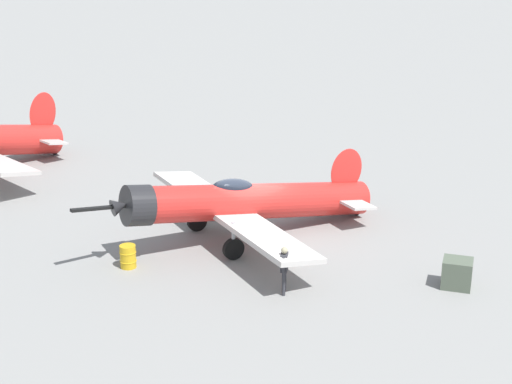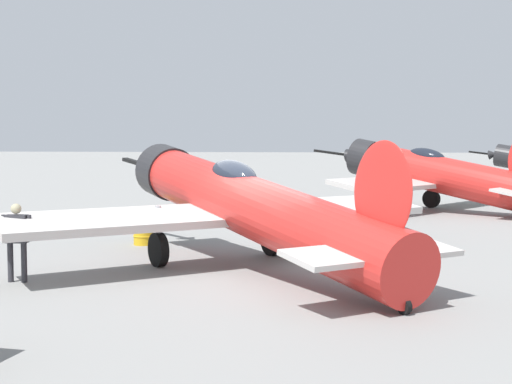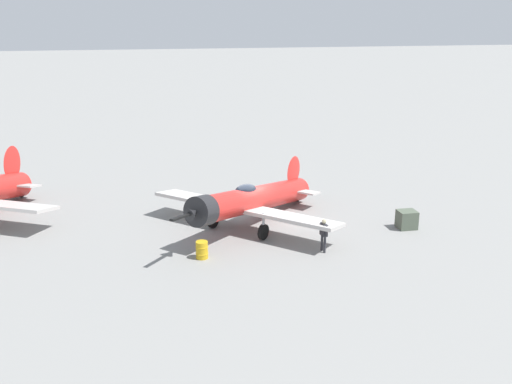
{
  "view_description": "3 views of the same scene",
  "coord_description": "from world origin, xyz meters",
  "views": [
    {
      "loc": [
        6.73,
        -27.52,
        11.5
      ],
      "look_at": [
        -0.0,
        0.0,
        1.8
      ],
      "focal_mm": 55.13,
      "sensor_mm": 36.0,
      "label": 1
    },
    {
      "loc": [
        15.83,
        2.95,
        2.9
      ],
      "look_at": [
        -0.0,
        0.0,
        1.8
      ],
      "focal_mm": 50.84,
      "sensor_mm": 36.0,
      "label": 2
    },
    {
      "loc": [
        -7.67,
        -28.41,
        10.67
      ],
      "look_at": [
        -0.0,
        0.0,
        1.8
      ],
      "focal_mm": 40.09,
      "sensor_mm": 36.0,
      "label": 3
    }
  ],
  "objects": [
    {
      "name": "fuel_drum",
      "position": [
        -3.67,
        -3.94,
        0.42
      ],
      "size": [
        0.6,
        0.6,
        0.83
      ],
      "color": "gold",
      "rests_on": "ground_plane"
    },
    {
      "name": "equipment_crate",
      "position": [
        7.57,
        -2.81,
        0.49
      ],
      "size": [
        1.02,
        0.92,
        0.98
      ],
      "rotation": [
        0.0,
        0.0,
        6.22
      ],
      "color": "#4C5647",
      "rests_on": "ground_plane"
    },
    {
      "name": "ground_plane",
      "position": [
        0.0,
        0.0,
        0.0
      ],
      "size": [
        400.0,
        400.0,
        0.0
      ],
      "primitive_type": "plane",
      "color": "gray"
    },
    {
      "name": "ground_crew_mechanic",
      "position": [
        2.08,
        -4.66,
        0.99
      ],
      "size": [
        0.27,
        0.64,
        1.64
      ],
      "rotation": [
        0.0,
        0.0,
        0.1
      ],
      "color": "#2D2D33",
      "rests_on": "ground_plane"
    },
    {
      "name": "airplane_foreground",
      "position": [
        -0.38,
        -0.35,
        1.47
      ],
      "size": [
        9.72,
        9.71,
        3.04
      ],
      "rotation": [
        0.0,
        0.0,
        3.88
      ],
      "color": "red",
      "rests_on": "ground_plane"
    }
  ]
}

